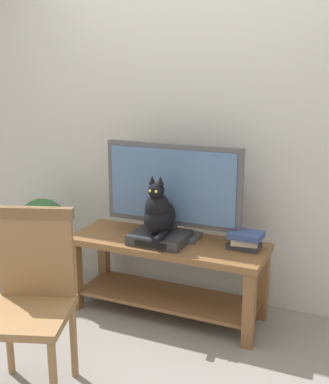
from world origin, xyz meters
name	(u,v)px	position (x,y,z in m)	size (l,w,h in m)	color
ground_plane	(143,350)	(0.00, 0.00, 0.00)	(12.00, 12.00, 0.00)	gray
back_wall	(199,108)	(0.00, 0.94, 1.40)	(7.00, 0.12, 2.80)	beige
tv_stand	(167,264)	(-0.05, 0.49, 0.37)	(1.35, 0.49, 0.54)	brown
tv	(172,188)	(-0.05, 0.57, 0.88)	(0.97, 0.20, 0.65)	#4C4C51
media_box	(160,238)	(-0.08, 0.43, 0.57)	(0.37, 0.30, 0.07)	#2D2D30
cat	(159,213)	(-0.08, 0.42, 0.75)	(0.19, 0.38, 0.40)	black
wooden_chair	(31,290)	(-0.38, -0.53, 0.56)	(0.54, 0.54, 0.97)	olive
book_stack	(245,240)	(0.47, 0.55, 0.60)	(0.23, 0.19, 0.11)	#2D2D33
potted_plant	(43,233)	(-1.09, 0.48, 0.45)	(0.40, 0.40, 0.72)	#9E6B4C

